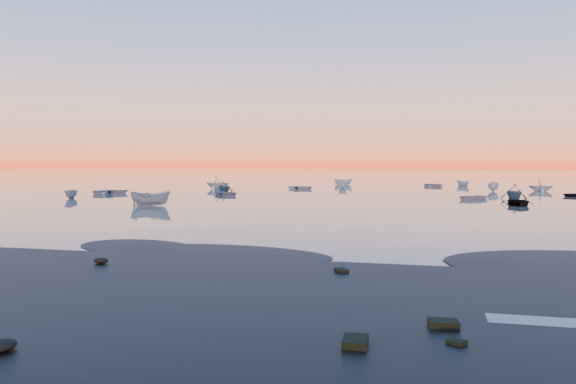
% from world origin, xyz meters
% --- Properties ---
extents(ground, '(600.00, 600.00, 0.00)m').
position_xyz_m(ground, '(0.00, 100.00, 0.00)').
color(ground, '#6B6259').
rests_on(ground, ground).
extents(mud_lobes, '(140.00, 6.00, 0.07)m').
position_xyz_m(mud_lobes, '(0.00, -1.00, 0.01)').
color(mud_lobes, black).
rests_on(mud_lobes, ground).
extents(moored_fleet, '(124.00, 58.00, 1.20)m').
position_xyz_m(moored_fleet, '(0.00, 53.00, 0.00)').
color(moored_fleet, silver).
rests_on(moored_fleet, ground).
extents(boat_near_left, '(3.45, 4.16, 0.97)m').
position_xyz_m(boat_near_left, '(-15.21, 42.17, 0.00)').
color(boat_near_left, slate).
rests_on(boat_near_left, ground).
extents(boat_near_center, '(2.01, 4.30, 1.46)m').
position_xyz_m(boat_near_center, '(-16.46, 24.00, 0.00)').
color(boat_near_center, slate).
rests_on(boat_near_center, ground).
extents(boat_near_right, '(4.10, 2.46, 1.34)m').
position_xyz_m(boat_near_right, '(19.75, 44.06, 0.00)').
color(boat_near_right, '#324D60').
rests_on(boat_near_right, ground).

